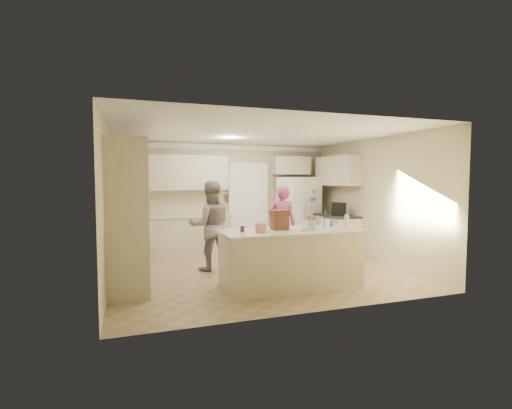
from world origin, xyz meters
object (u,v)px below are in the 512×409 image
object	(u,v)px
teen_boy	(211,226)
island_base	(290,260)
coffee_maker	(339,209)
tissue_box	(261,228)
dollhouse_body	(280,223)
refrigerator	(299,213)
teen_girl	(282,224)
utensil_crock	(325,224)

from	to	relation	value
teen_boy	island_base	bearing A→B (deg)	125.81
coffee_maker	teen_boy	world-z (taller)	teen_boy
tissue_box	teen_boy	size ratio (longest dim) A/B	0.08
dollhouse_body	teen_boy	bearing A→B (deg)	121.56
dollhouse_body	teen_boy	xyz separation A→B (m)	(-0.86, 1.39, -0.18)
dollhouse_body	refrigerator	bearing A→B (deg)	59.20
island_base	dollhouse_body	size ratio (longest dim) A/B	8.46
coffee_maker	teen_girl	size ratio (longest dim) A/B	0.18
coffee_maker	teen_girl	world-z (taller)	teen_girl
refrigerator	utensil_crock	world-z (taller)	refrigerator
tissue_box	teen_girl	distance (m)	2.12
coffee_maker	dollhouse_body	bearing A→B (deg)	-140.71
dollhouse_body	teen_boy	world-z (taller)	teen_boy
island_base	utensil_crock	size ratio (longest dim) A/B	14.67
utensil_crock	tissue_box	xyz separation A→B (m)	(-1.20, -0.15, -0.00)
utensil_crock	teen_girl	size ratio (longest dim) A/B	0.09
island_base	dollhouse_body	xyz separation A→B (m)	(-0.15, 0.10, 0.60)
tissue_box	utensil_crock	bearing A→B (deg)	7.13
coffee_maker	dollhouse_body	world-z (taller)	coffee_maker
coffee_maker	teen_boy	distance (m)	3.09
teen_girl	utensil_crock	bearing A→B (deg)	113.10
teen_boy	teen_girl	bearing A→B (deg)	-170.68
tissue_box	refrigerator	bearing A→B (deg)	55.44
coffee_maker	tissue_box	world-z (taller)	coffee_maker
teen_boy	teen_girl	xyz separation A→B (m)	(1.56, 0.21, -0.05)
refrigerator	island_base	xyz separation A→B (m)	(-1.54, -2.93, -0.46)
refrigerator	utensil_crock	distance (m)	3.02
teen_girl	refrigerator	bearing A→B (deg)	-108.59
island_base	tissue_box	size ratio (longest dim) A/B	15.71
tissue_box	island_base	bearing A→B (deg)	10.30
tissue_box	teen_boy	world-z (taller)	teen_boy
tissue_box	teen_girl	size ratio (longest dim) A/B	0.09
coffee_maker	teen_boy	xyz separation A→B (m)	(-3.06, -0.41, -0.21)
coffee_maker	island_base	distance (m)	2.87
refrigerator	island_base	world-z (taller)	refrigerator
coffee_maker	island_base	world-z (taller)	coffee_maker
utensil_crock	teen_boy	distance (m)	2.20
refrigerator	utensil_crock	xyz separation A→B (m)	(-0.89, -2.88, 0.10)
refrigerator	island_base	distance (m)	3.34
island_base	teen_boy	bearing A→B (deg)	123.96
utensil_crock	dollhouse_body	xyz separation A→B (m)	(-0.80, 0.05, 0.04)
refrigerator	tissue_box	xyz separation A→B (m)	(-2.09, -3.03, 0.10)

